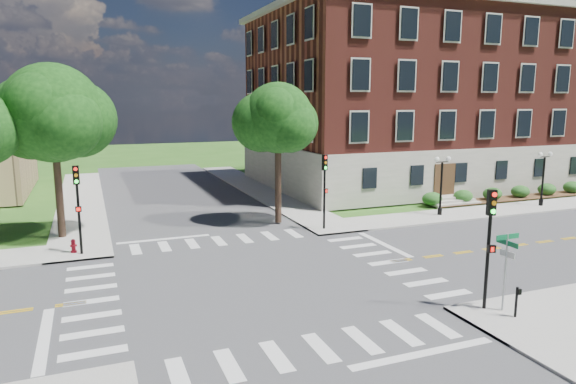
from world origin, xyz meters
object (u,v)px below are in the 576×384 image
object	(u,v)px
traffic_signal_se	(490,234)
traffic_signal_ne	(325,182)
street_sign_pole	(506,257)
push_button_post	(517,300)
twin_lamp_west	(441,182)
traffic_signal_nw	(78,198)
fire_hydrant	(73,246)
twin_lamp_east	(543,175)

from	to	relation	value
traffic_signal_se	traffic_signal_ne	size ratio (longest dim) A/B	1.00
street_sign_pole	push_button_post	size ratio (longest dim) A/B	2.58
twin_lamp_west	traffic_signal_nw	bearing A→B (deg)	-177.95
twin_lamp_west	fire_hydrant	distance (m)	24.60
twin_lamp_west	street_sign_pole	size ratio (longest dim) A/B	1.36
traffic_signal_se	twin_lamp_west	distance (m)	17.24
fire_hydrant	traffic_signal_nw	bearing A→B (deg)	-47.08
traffic_signal_se	fire_hydrant	xyz separation A→B (m)	(-15.41, 14.20, -2.72)
traffic_signal_se	traffic_signal_nw	xyz separation A→B (m)	(-15.01, 13.76, 0.00)
traffic_signal_ne	twin_lamp_west	bearing A→B (deg)	3.77
twin_lamp_east	fire_hydrant	xyz separation A→B (m)	(-34.06, -0.30, -2.06)
traffic_signal_ne	push_button_post	distance (m)	15.32
twin_lamp_west	street_sign_pole	bearing A→B (deg)	-119.70
traffic_signal_nw	twin_lamp_west	bearing A→B (deg)	2.05
traffic_signal_ne	street_sign_pole	world-z (taller)	traffic_signal_ne
street_sign_pole	twin_lamp_west	bearing A→B (deg)	60.30
twin_lamp_east	fire_hydrant	bearing A→B (deg)	-179.50
traffic_signal_nw	fire_hydrant	world-z (taller)	traffic_signal_nw
twin_lamp_west	push_button_post	size ratio (longest dim) A/B	3.53
traffic_signal_se	fire_hydrant	world-z (taller)	traffic_signal_se
traffic_signal_ne	traffic_signal_nw	size ratio (longest dim) A/B	1.00
traffic_signal_se	push_button_post	xyz separation A→B (m)	(0.50, -1.11, -2.39)
traffic_signal_ne	twin_lamp_west	distance (m)	9.58
twin_lamp_east	street_sign_pole	size ratio (longest dim) A/B	1.36
traffic_signal_se	push_button_post	bearing A→B (deg)	-65.54
traffic_signal_nw	twin_lamp_west	world-z (taller)	traffic_signal_nw
traffic_signal_ne	fire_hydrant	size ratio (longest dim) A/B	6.40
street_sign_pole	push_button_post	world-z (taller)	street_sign_pole
fire_hydrant	twin_lamp_east	bearing A→B (deg)	0.50
twin_lamp_west	push_button_post	world-z (taller)	twin_lamp_west
traffic_signal_ne	street_sign_pole	size ratio (longest dim) A/B	1.55
twin_lamp_west	twin_lamp_east	bearing A→B (deg)	-0.81
twin_lamp_west	fire_hydrant	world-z (taller)	twin_lamp_west
street_sign_pole	traffic_signal_nw	bearing A→B (deg)	137.60
traffic_signal_nw	fire_hydrant	size ratio (longest dim) A/B	6.40
traffic_signal_se	fire_hydrant	bearing A→B (deg)	137.35
push_button_post	street_sign_pole	bearing A→B (deg)	88.94
traffic_signal_ne	twin_lamp_west	world-z (taller)	traffic_signal_ne
traffic_signal_se	twin_lamp_west	world-z (taller)	traffic_signal_se
street_sign_pole	push_button_post	distance (m)	1.66
fire_hydrant	traffic_signal_ne	bearing A→B (deg)	-0.75
traffic_signal_ne	fire_hydrant	distance (m)	15.21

